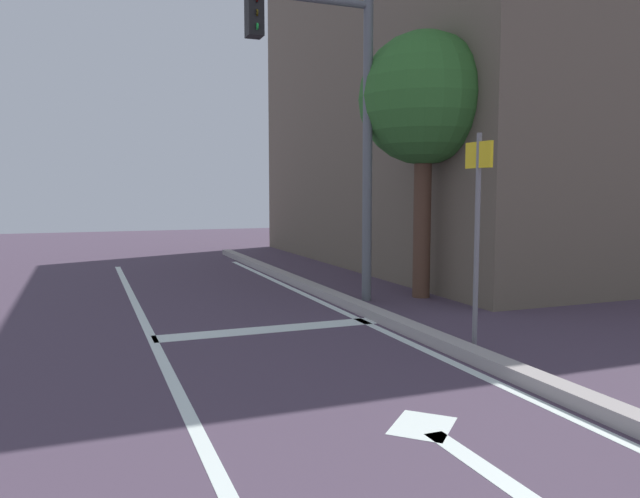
% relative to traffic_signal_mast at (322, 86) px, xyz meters
% --- Properties ---
extents(lane_line_center, '(0.12, 20.00, 0.01)m').
position_rel_traffic_signal_mast_xyz_m(lane_line_center, '(-2.87, -3.63, -3.51)').
color(lane_line_center, silver).
rests_on(lane_line_center, ground).
extents(lane_line_curbside, '(0.12, 20.00, 0.01)m').
position_rel_traffic_signal_mast_xyz_m(lane_line_curbside, '(0.03, -3.63, -3.51)').
color(lane_line_curbside, silver).
rests_on(lane_line_curbside, ground).
extents(stop_bar, '(3.05, 0.40, 0.01)m').
position_rel_traffic_signal_mast_xyz_m(stop_bar, '(-1.35, -1.50, -3.51)').
color(stop_bar, silver).
rests_on(stop_bar, ground).
extents(lane_arrow_stem, '(0.16, 1.40, 0.01)m').
position_rel_traffic_signal_mast_xyz_m(lane_arrow_stem, '(-1.20, -6.02, -3.51)').
color(lane_arrow_stem, silver).
rests_on(lane_arrow_stem, ground).
extents(lane_arrow_head, '(0.71, 0.71, 0.01)m').
position_rel_traffic_signal_mast_xyz_m(lane_arrow_head, '(-1.20, -5.17, -3.51)').
color(lane_arrow_head, silver).
rests_on(lane_arrow_head, ground).
extents(curb_strip, '(0.24, 24.00, 0.14)m').
position_rel_traffic_signal_mast_xyz_m(curb_strip, '(0.28, -3.63, -3.44)').
color(curb_strip, '#A39A97').
rests_on(curb_strip, ground).
extents(traffic_signal_mast, '(3.91, 0.34, 5.30)m').
position_rel_traffic_signal_mast_xyz_m(traffic_signal_mast, '(0.00, 0.00, 0.00)').
color(traffic_signal_mast, slate).
rests_on(traffic_signal_mast, ground).
extents(street_sign_post, '(0.07, 0.44, 2.51)m').
position_rel_traffic_signal_mast_xyz_m(street_sign_post, '(0.63, -3.30, -1.88)').
color(street_sign_post, slate).
rests_on(street_sign_post, ground).
extents(roadside_tree, '(2.24, 2.24, 4.53)m').
position_rel_traffic_signal_mast_xyz_m(roadside_tree, '(1.84, -0.05, -0.14)').
color(roadside_tree, brown).
rests_on(roadside_tree, ground).
extents(building_block, '(13.81, 11.92, 8.41)m').
position_rel_traffic_signal_mast_xyz_m(building_block, '(9.08, 4.34, 0.69)').
color(building_block, '#685B4B').
rests_on(building_block, ground).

